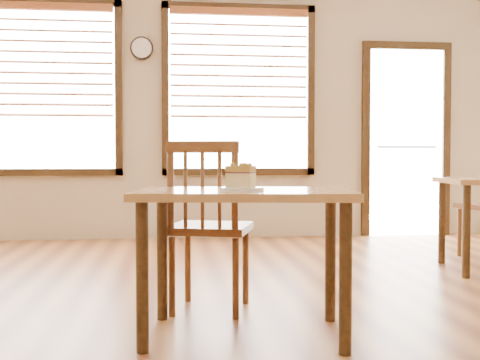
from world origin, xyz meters
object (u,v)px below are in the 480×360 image
(cake_slice, at_px, (240,176))
(cafe_table_main, at_px, (245,212))
(cafe_chair_main, at_px, (209,225))
(plate, at_px, (241,189))
(wall_clock, at_px, (142,48))

(cake_slice, bearing_deg, cafe_table_main, 97.54)
(cafe_table_main, distance_m, cafe_chair_main, 0.54)
(plate, bearing_deg, wall_clock, 99.54)
(cake_slice, bearing_deg, wall_clock, 124.41)
(wall_clock, bearing_deg, cafe_chair_main, -80.72)
(cafe_table_main, xyz_separation_m, plate, (-0.03, -0.12, 0.12))
(cafe_table_main, height_order, plate, plate)
(plate, distance_m, cake_slice, 0.07)
(wall_clock, relative_size, cake_slice, 1.62)
(wall_clock, relative_size, cafe_chair_main, 0.26)
(wall_clock, xyz_separation_m, plate, (0.66, -3.94, -1.39))
(cafe_table_main, xyz_separation_m, cake_slice, (-0.04, -0.12, 0.19))
(cafe_table_main, distance_m, cake_slice, 0.22)
(wall_clock, height_order, cafe_chair_main, wall_clock)
(cake_slice, bearing_deg, cafe_chair_main, 125.66)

